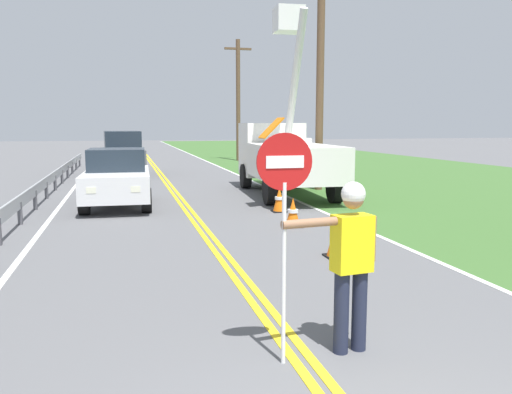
{
  "coord_description": "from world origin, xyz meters",
  "views": [
    {
      "loc": [
        -1.72,
        -2.3,
        2.41
      ],
      "look_at": [
        0.42,
        6.1,
        1.2
      ],
      "focal_mm": 36.56,
      "sensor_mm": 36.0,
      "label": 1
    }
  ],
  "objects_px": {
    "oncoming_sedan_nearest": "(117,178)",
    "utility_pole_near": "(320,62)",
    "flagger_worker": "(351,256)",
    "oncoming_suv_second": "(123,153)",
    "traffic_cone_lead": "(336,239)",
    "traffic_cone_mid": "(293,213)",
    "stop_sign_paddle": "(284,197)",
    "utility_bucket_truck": "(283,153)",
    "traffic_cone_tail": "(279,200)",
    "utility_pole_mid": "(238,98)"
  },
  "relations": [
    {
      "from": "oncoming_sedan_nearest",
      "to": "utility_pole_near",
      "type": "relative_size",
      "value": 0.47
    },
    {
      "from": "traffic_cone_lead",
      "to": "traffic_cone_tail",
      "type": "bearing_deg",
      "value": 85.04
    },
    {
      "from": "utility_pole_mid",
      "to": "utility_bucket_truck",
      "type": "bearing_deg",
      "value": -97.08
    },
    {
      "from": "oncoming_sedan_nearest",
      "to": "traffic_cone_tail",
      "type": "height_order",
      "value": "oncoming_sedan_nearest"
    },
    {
      "from": "traffic_cone_mid",
      "to": "traffic_cone_lead",
      "type": "bearing_deg",
      "value": -92.38
    },
    {
      "from": "utility_bucket_truck",
      "to": "utility_pole_near",
      "type": "xyz_separation_m",
      "value": [
        1.6,
        0.73,
        3.21
      ]
    },
    {
      "from": "flagger_worker",
      "to": "oncoming_suv_second",
      "type": "bearing_deg",
      "value": 96.27
    },
    {
      "from": "flagger_worker",
      "to": "utility_pole_mid",
      "type": "relative_size",
      "value": 0.23
    },
    {
      "from": "oncoming_sedan_nearest",
      "to": "utility_pole_mid",
      "type": "distance_m",
      "value": 20.35
    },
    {
      "from": "flagger_worker",
      "to": "traffic_cone_mid",
      "type": "height_order",
      "value": "flagger_worker"
    },
    {
      "from": "traffic_cone_lead",
      "to": "oncoming_suv_second",
      "type": "bearing_deg",
      "value": 102.28
    },
    {
      "from": "flagger_worker",
      "to": "oncoming_suv_second",
      "type": "height_order",
      "value": "oncoming_suv_second"
    },
    {
      "from": "traffic_cone_mid",
      "to": "oncoming_sedan_nearest",
      "type": "bearing_deg",
      "value": 133.23
    },
    {
      "from": "utility_bucket_truck",
      "to": "traffic_cone_tail",
      "type": "relative_size",
      "value": 9.89
    },
    {
      "from": "flagger_worker",
      "to": "oncoming_sedan_nearest",
      "type": "distance_m",
      "value": 11.22
    },
    {
      "from": "utility_bucket_truck",
      "to": "traffic_cone_tail",
      "type": "xyz_separation_m",
      "value": [
        -1.27,
        -3.73,
        -1.1
      ]
    },
    {
      "from": "oncoming_sedan_nearest",
      "to": "traffic_cone_lead",
      "type": "relative_size",
      "value": 5.95
    },
    {
      "from": "oncoming_suv_second",
      "to": "flagger_worker",
      "type": "bearing_deg",
      "value": -83.73
    },
    {
      "from": "utility_pole_mid",
      "to": "traffic_cone_mid",
      "type": "distance_m",
      "value": 23.43
    },
    {
      "from": "flagger_worker",
      "to": "utility_bucket_truck",
      "type": "distance_m",
      "value": 12.93
    },
    {
      "from": "flagger_worker",
      "to": "traffic_cone_lead",
      "type": "distance_m",
      "value": 4.09
    },
    {
      "from": "oncoming_suv_second",
      "to": "oncoming_sedan_nearest",
      "type": "bearing_deg",
      "value": -90.92
    },
    {
      "from": "oncoming_suv_second",
      "to": "utility_bucket_truck",
      "type": "bearing_deg",
      "value": -57.23
    },
    {
      "from": "flagger_worker",
      "to": "traffic_cone_tail",
      "type": "xyz_separation_m",
      "value": [
        1.89,
        8.8,
        -0.71
      ]
    },
    {
      "from": "traffic_cone_mid",
      "to": "stop_sign_paddle",
      "type": "bearing_deg",
      "value": -109.08
    },
    {
      "from": "flagger_worker",
      "to": "traffic_cone_tail",
      "type": "distance_m",
      "value": 9.03
    },
    {
      "from": "flagger_worker",
      "to": "stop_sign_paddle",
      "type": "bearing_deg",
      "value": -172.87
    },
    {
      "from": "traffic_cone_mid",
      "to": "utility_bucket_truck",
      "type": "bearing_deg",
      "value": 74.95
    },
    {
      "from": "oncoming_sedan_nearest",
      "to": "utility_pole_mid",
      "type": "height_order",
      "value": "utility_pole_mid"
    },
    {
      "from": "flagger_worker",
      "to": "utility_pole_mid",
      "type": "xyz_separation_m",
      "value": [
        5.25,
        29.47,
        3.1
      ]
    },
    {
      "from": "utility_bucket_truck",
      "to": "utility_pole_near",
      "type": "distance_m",
      "value": 3.67
    },
    {
      "from": "oncoming_sedan_nearest",
      "to": "utility_pole_near",
      "type": "distance_m",
      "value": 8.5
    },
    {
      "from": "utility_pole_mid",
      "to": "stop_sign_paddle",
      "type": "bearing_deg",
      "value": -101.5
    },
    {
      "from": "flagger_worker",
      "to": "traffic_cone_tail",
      "type": "relative_size",
      "value": 2.61
    },
    {
      "from": "utility_bucket_truck",
      "to": "oncoming_sedan_nearest",
      "type": "xyz_separation_m",
      "value": [
        -5.62,
        -1.59,
        -0.61
      ]
    },
    {
      "from": "utility_pole_mid",
      "to": "traffic_cone_lead",
      "type": "xyz_separation_m",
      "value": [
        -3.81,
        -25.71,
        -3.81
      ]
    },
    {
      "from": "traffic_cone_lead",
      "to": "traffic_cone_mid",
      "type": "xyz_separation_m",
      "value": [
        0.12,
        2.88,
        0.0
      ]
    },
    {
      "from": "utility_bucket_truck",
      "to": "traffic_cone_lead",
      "type": "height_order",
      "value": "utility_bucket_truck"
    },
    {
      "from": "utility_pole_near",
      "to": "traffic_cone_lead",
      "type": "xyz_separation_m",
      "value": [
        -3.31,
        -9.5,
        -4.32
      ]
    },
    {
      "from": "utility_bucket_truck",
      "to": "oncoming_sedan_nearest",
      "type": "distance_m",
      "value": 5.87
    },
    {
      "from": "utility_bucket_truck",
      "to": "traffic_cone_mid",
      "type": "height_order",
      "value": "utility_bucket_truck"
    },
    {
      "from": "oncoming_suv_second",
      "to": "traffic_cone_lead",
      "type": "bearing_deg",
      "value": -77.72
    },
    {
      "from": "flagger_worker",
      "to": "oncoming_sedan_nearest",
      "type": "xyz_separation_m",
      "value": [
        -2.47,
        10.94,
        -0.21
      ]
    },
    {
      "from": "traffic_cone_mid",
      "to": "traffic_cone_tail",
      "type": "height_order",
      "value": "same"
    },
    {
      "from": "utility_bucket_truck",
      "to": "utility_pole_near",
      "type": "relative_size",
      "value": 0.77
    },
    {
      "from": "utility_pole_near",
      "to": "traffic_cone_lead",
      "type": "distance_m",
      "value": 10.95
    },
    {
      "from": "utility_bucket_truck",
      "to": "utility_pole_mid",
      "type": "distance_m",
      "value": 17.28
    },
    {
      "from": "oncoming_sedan_nearest",
      "to": "traffic_cone_lead",
      "type": "bearing_deg",
      "value": -61.38
    },
    {
      "from": "oncoming_suv_second",
      "to": "utility_pole_near",
      "type": "relative_size",
      "value": 0.52
    },
    {
      "from": "utility_pole_near",
      "to": "traffic_cone_lead",
      "type": "height_order",
      "value": "utility_pole_near"
    }
  ]
}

